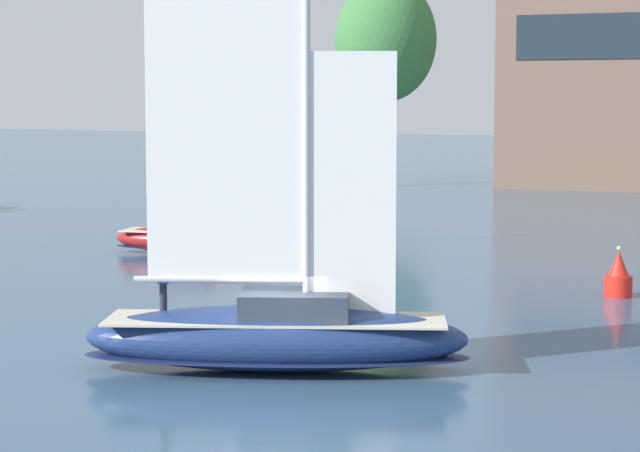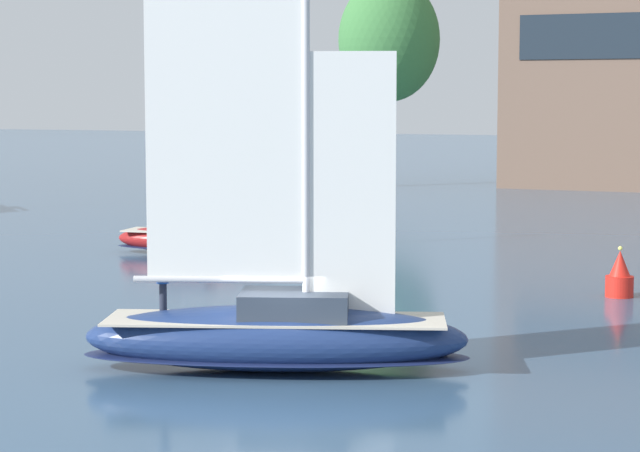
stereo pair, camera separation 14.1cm
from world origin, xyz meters
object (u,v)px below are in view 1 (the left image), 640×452
Objects in this scene: sailboat_moored_far_slip at (194,239)px; channel_buoy at (618,277)px; tree_shore_center at (386,40)px; sailboat_main at (276,329)px.

sailboat_moored_far_slip is 20.44m from channel_buoy.
tree_shore_center reaches higher than sailboat_moored_far_slip.
channel_buoy is (6.27, 15.80, -0.38)m from sailboat_main.
channel_buoy is at bearing -13.57° from sailboat_moored_far_slip.
tree_shore_center is 1.55× the size of sailboat_moored_far_slip.
sailboat_moored_far_slip reaches higher than channel_buoy.
tree_shore_center is 1.19× the size of sailboat_main.
sailboat_main is at bearing -72.67° from tree_shore_center.
sailboat_moored_far_slip is (6.75, -44.61, -10.94)m from tree_shore_center.
tree_shore_center is 46.42m from sailboat_moored_far_slip.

